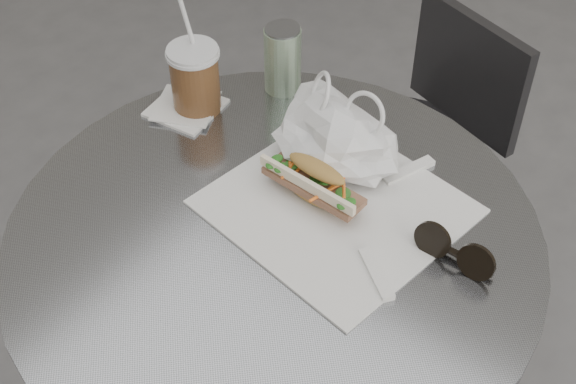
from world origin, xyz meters
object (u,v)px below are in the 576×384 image
Objects in this scene: chair_far at (406,189)px; iced_coffee at (195,78)px; cafe_table at (276,345)px; banh_mi at (315,182)px; sunglasses at (454,252)px; drink_can at (283,59)px.

chair_far is 2.84× the size of iced_coffee.
iced_coffee reaches higher than cafe_table.
banh_mi is 0.22m from sunglasses.
drink_can is (0.08, 0.13, -0.00)m from iced_coffee.
chair_far is 0.68m from iced_coffee.
banh_mi is 1.67× the size of drink_can.
sunglasses is (0.23, 0.11, 0.29)m from cafe_table.
cafe_table is 1.08× the size of chair_far.
iced_coffee is at bearing 84.35° from chair_far.
sunglasses is at bearing 25.30° from cafe_table.
banh_mi is at bearing -10.94° from iced_coffee.
iced_coffee is 0.15m from drink_can.
sunglasses is (0.22, 0.02, -0.01)m from banh_mi.
sunglasses reaches higher than chair_far.
drink_can is at bearing 158.31° from sunglasses.
sunglasses is at bearing -4.08° from iced_coffee.
drink_can is (-0.42, 0.16, 0.04)m from sunglasses.
iced_coffee is 2.11× the size of drink_can.
chair_far is 5.92× the size of sunglasses.
chair_far is at bearing 123.35° from sunglasses.
sunglasses is 1.02× the size of drink_can.
banh_mi is at bearing -175.60° from sunglasses.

